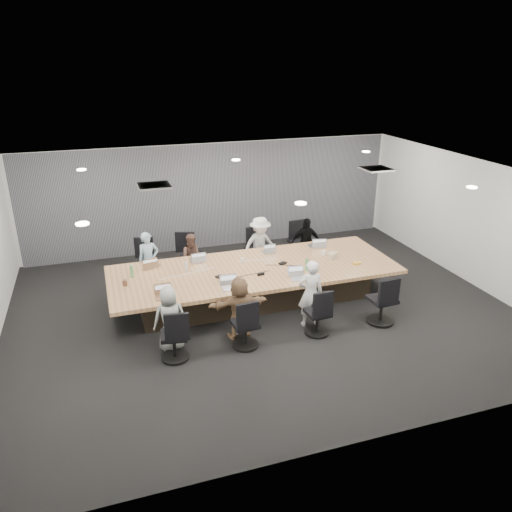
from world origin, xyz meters
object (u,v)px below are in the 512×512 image
object	(u,v)px
chair_6	(317,316)
laptop_6	(299,278)
chair_7	(382,303)
chair_5	(245,328)
chair_4	(174,339)
person_5	(239,308)
bottle_green_right	(307,265)
snack_packet	(357,263)
laptop_0	(152,265)
canvas_bag	(332,255)
conference_table	(255,283)
bottle_clear	(186,266)
chair_1	(190,259)
chair_2	(256,253)
chair_3	(300,246)
laptop_4	(165,297)
stapler	(261,274)
mug_brown	(125,283)
laptop_1	(198,260)
bottle_green_left	(132,271)
person_0	(149,260)
laptop_5	(231,288)
laptop_2	(268,251)
person_3	(306,243)
person_1	(193,258)
chair_0	(148,265)
laptop_3	(315,245)
person_4	(170,318)
person_6	(310,293)
person_2	(260,245)

from	to	relation	value
chair_6	laptop_6	bearing A→B (deg)	87.69
chair_7	chair_5	bearing A→B (deg)	175.60
chair_6	chair_4	bearing A→B (deg)	177.69
chair_6	person_5	world-z (taller)	person_5
bottle_green_right	snack_packet	xyz separation A→B (m)	(1.15, -0.02, -0.11)
laptop_0	canvas_bag	world-z (taller)	canvas_bag
conference_table	bottle_clear	size ratio (longest dim) A/B	30.93
chair_1	canvas_bag	xyz separation A→B (m)	(2.84, -1.71, 0.38)
chair_2	chair_3	size ratio (longest dim) A/B	0.89
laptop_4	stapler	world-z (taller)	stapler
chair_5	person_5	size ratio (longest dim) A/B	0.63
mug_brown	laptop_1	bearing A→B (deg)	27.24
bottle_green_left	snack_packet	bearing A→B (deg)	-10.14
conference_table	person_0	world-z (taller)	person_0
conference_table	chair_7	world-z (taller)	chair_7
mug_brown	stapler	world-z (taller)	mug_brown
chair_2	laptop_5	size ratio (longest dim) A/B	2.20
laptop_2	conference_table	bearing A→B (deg)	50.73
laptop_2	bottle_green_left	xyz separation A→B (m)	(-3.06, -0.45, 0.11)
chair_3	conference_table	bearing A→B (deg)	41.15
person_3	laptop_0	bearing A→B (deg)	-165.28
person_1	person_5	distance (m)	2.72
conference_table	mug_brown	size ratio (longest dim) A/B	54.23
person_1	snack_packet	xyz separation A→B (m)	(3.18, -1.83, 0.18)
chair_3	laptop_2	size ratio (longest dim) A/B	2.98
laptop_2	bottle_green_right	size ratio (longest dim) A/B	1.10
chair_5	person_3	distance (m)	3.94
chair_1	laptop_1	distance (m)	0.96
chair_0	laptop_0	distance (m)	0.96
conference_table	person_3	size ratio (longest dim) A/B	4.81
chair_1	laptop_3	xyz separation A→B (m)	(2.80, -0.90, 0.33)
chair_7	snack_packet	distance (m)	1.27
person_4	stapler	distance (m)	2.23
laptop_0	conference_table	bearing A→B (deg)	144.29
chair_7	bottle_green_left	world-z (taller)	bottle_green_left
bottle_clear	chair_5	bearing A→B (deg)	-71.84
laptop_3	chair_1	bearing A→B (deg)	-9.15
person_6	canvas_bag	size ratio (longest dim) A/B	5.88
chair_5	person_0	world-z (taller)	person_0
mug_brown	chair_6	bearing A→B (deg)	-26.65
person_5	bottle_clear	xyz separation A→B (m)	(-0.66, 1.66, 0.23)
bottle_clear	laptop_6	bearing A→B (deg)	-28.13
person_0	bottle_clear	bearing A→B (deg)	-66.40
chair_6	laptop_2	xyz separation A→B (m)	(-0.10, 2.50, 0.38)
chair_4	stapler	size ratio (longest dim) A/B	5.11
person_4	bottle_green_right	bearing A→B (deg)	-166.23
chair_6	person_1	xyz separation A→B (m)	(-1.72, 3.05, 0.21)
person_2	person_4	bearing A→B (deg)	-142.23
chair_0	laptop_2	xyz separation A→B (m)	(2.62, -0.90, 0.35)
chair_2	chair_6	world-z (taller)	chair_2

